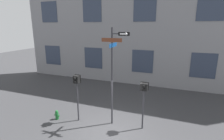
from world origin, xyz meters
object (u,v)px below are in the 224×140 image
object	(u,v)px
pedestrian_signal_left	(77,85)
fire_hydrant	(57,115)
pedestrian_signal_right	(144,93)

from	to	relation	value
pedestrian_signal_left	fire_hydrant	size ratio (longest dim) A/B	4.82
pedestrian_signal_left	fire_hydrant	world-z (taller)	pedestrian_signal_left
pedestrian_signal_right	pedestrian_signal_left	bearing A→B (deg)	-172.52
pedestrian_signal_right	fire_hydrant	distance (m)	5.14
fire_hydrant	pedestrian_signal_right	bearing A→B (deg)	9.33
pedestrian_signal_left	pedestrian_signal_right	bearing A→B (deg)	7.48
pedestrian_signal_left	pedestrian_signal_right	size ratio (longest dim) A/B	1.06
pedestrian_signal_left	fire_hydrant	bearing A→B (deg)	-165.41
pedestrian_signal_left	fire_hydrant	xyz separation A→B (m)	(-1.23, -0.32, -1.83)
fire_hydrant	pedestrian_signal_left	bearing A→B (deg)	14.59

